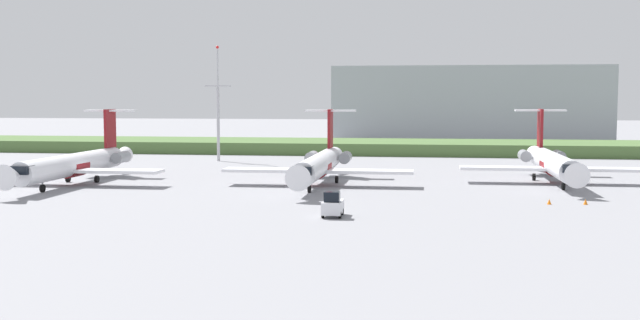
{
  "coord_description": "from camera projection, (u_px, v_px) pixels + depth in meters",
  "views": [
    {
      "loc": [
        12.61,
        -81.94,
        10.58
      ],
      "look_at": [
        0.0,
        7.57,
        3.0
      ],
      "focal_mm": 41.93,
      "sensor_mm": 36.0,
      "label": 1
    }
  ],
  "objects": [
    {
      "name": "ground_plane",
      "position": [
        341.0,
        167.0,
        113.1
      ],
      "size": [
        500.0,
        500.0,
        0.0
      ],
      "primitive_type": "plane",
      "color": "gray"
    },
    {
      "name": "grass_berm",
      "position": [
        359.0,
        147.0,
        144.21
      ],
      "size": [
        320.0,
        20.0,
        2.24
      ],
      "primitive_type": "cube",
      "color": "#4C6B38",
      "rests_on": "ground"
    },
    {
      "name": "regional_jet_nearest",
      "position": [
        75.0,
        163.0,
        91.2
      ],
      "size": [
        22.81,
        31.0,
        9.0
      ],
      "color": "white",
      "rests_on": "ground"
    },
    {
      "name": "regional_jet_second",
      "position": [
        319.0,
        164.0,
        90.71
      ],
      "size": [
        22.81,
        31.0,
        9.0
      ],
      "color": "white",
      "rests_on": "ground"
    },
    {
      "name": "regional_jet_third",
      "position": [
        552.0,
        162.0,
        93.15
      ],
      "size": [
        22.81,
        31.0,
        9.0
      ],
      "color": "white",
      "rests_on": "ground"
    },
    {
      "name": "antenna_mast",
      "position": [
        218.0,
        113.0,
        123.98
      ],
      "size": [
        4.4,
        0.5,
        19.11
      ],
      "color": "#B2B2B7",
      "rests_on": "ground"
    },
    {
      "name": "distant_hangar",
      "position": [
        467.0,
        105.0,
        177.98
      ],
      "size": [
        62.55,
        24.65,
        17.75
      ],
      "primitive_type": "cube",
      "color": "#9EA3AD",
      "rests_on": "ground"
    },
    {
      "name": "baggage_tug",
      "position": [
        333.0,
        206.0,
        66.32
      ],
      "size": [
        1.72,
        3.2,
        2.3
      ],
      "color": "silver",
      "rests_on": "ground"
    },
    {
      "name": "safety_cone_front_marker",
      "position": [
        549.0,
        202.0,
        74.02
      ],
      "size": [
        0.44,
        0.44,
        0.55
      ],
      "primitive_type": "cone",
      "color": "orange",
      "rests_on": "ground"
    },
    {
      "name": "safety_cone_mid_marker",
      "position": [
        585.0,
        202.0,
        73.88
      ],
      "size": [
        0.44,
        0.44,
        0.55
      ],
      "primitive_type": "cone",
      "color": "orange",
      "rests_on": "ground"
    }
  ]
}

